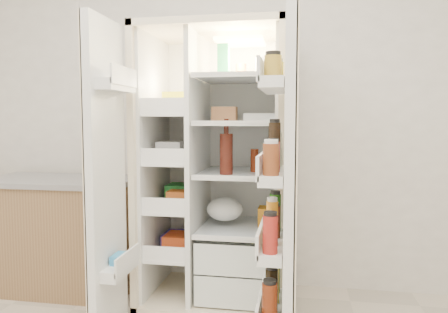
# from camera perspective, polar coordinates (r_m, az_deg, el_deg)

# --- Properties ---
(wall_back) EXTENTS (4.00, 0.02, 2.70)m
(wall_back) POSITION_cam_1_polar(r_m,az_deg,el_deg) (3.15, 0.31, 7.30)
(wall_back) COLOR white
(wall_back) RESTS_ON floor
(refrigerator) EXTENTS (0.92, 0.70, 1.80)m
(refrigerator) POSITION_cam_1_polar(r_m,az_deg,el_deg) (2.84, -0.60, -4.76)
(refrigerator) COLOR beige
(refrigerator) RESTS_ON floor
(freezer_door) EXTENTS (0.15, 0.40, 1.72)m
(freezer_door) POSITION_cam_1_polar(r_m,az_deg,el_deg) (2.40, -15.51, -3.06)
(freezer_door) COLOR white
(freezer_door) RESTS_ON floor
(fridge_door) EXTENTS (0.17, 0.58, 1.72)m
(fridge_door) POSITION_cam_1_polar(r_m,az_deg,el_deg) (2.08, 8.48, -4.61)
(fridge_door) COLOR white
(fridge_door) RESTS_ON floor
(kitchen_counter) EXTENTS (1.11, 0.59, 0.80)m
(kitchen_counter) POSITION_cam_1_polar(r_m,az_deg,el_deg) (3.34, -21.12, -9.57)
(kitchen_counter) COLOR olive
(kitchen_counter) RESTS_ON floor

